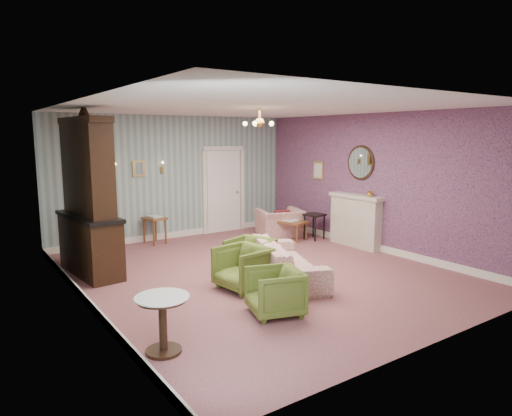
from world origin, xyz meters
TOP-DOWN VIEW (x-y plane):
  - floor at (0.00, 0.00)m, footprint 7.00×7.00m
  - ceiling at (0.00, 0.00)m, footprint 7.00×7.00m
  - wall_back at (0.00, 3.50)m, footprint 6.00×0.00m
  - wall_front at (0.00, -3.50)m, footprint 6.00×0.00m
  - wall_left at (-3.00, 0.00)m, footprint 0.00×7.00m
  - wall_right at (3.00, 0.00)m, footprint 0.00×7.00m
  - wall_right_floral at (2.98, 0.00)m, footprint 0.00×7.00m
  - door at (1.30, 3.46)m, footprint 1.12×0.12m
  - olive_chair_a at (-0.95, -1.72)m, footprint 0.81×0.84m
  - olive_chair_b at (-0.73, -0.57)m, footprint 0.79×0.83m
  - olive_chair_c at (-0.22, -0.03)m, footprint 0.86×0.89m
  - sofa_chintz at (0.18, -0.55)m, footprint 1.38×2.25m
  - wingback_chair at (2.10, 2.15)m, footprint 1.17×0.92m
  - dresser at (-2.51, 1.64)m, footprint 0.77×1.80m
  - fireplace at (2.86, 0.40)m, footprint 0.30×1.40m
  - mantel_vase at (2.84, 0.00)m, footprint 0.15×0.15m
  - oval_mirror at (2.96, 0.40)m, footprint 0.04×0.76m
  - framed_print at (2.97, 1.75)m, footprint 0.04×0.34m
  - coffee_table at (2.08, 1.79)m, footprint 0.75×1.01m
  - side_table_black at (2.58, 1.43)m, footprint 0.46×0.46m
  - pedestal_table at (-2.65, -1.90)m, footprint 0.67×0.67m
  - nesting_table at (-0.70, 3.15)m, footprint 0.49×0.58m
  - gilt_mirror_back at (-0.90, 3.46)m, footprint 0.28×0.06m
  - sconce_left at (-1.45, 3.44)m, footprint 0.16×0.12m
  - sconce_right at (-0.35, 3.44)m, footprint 0.16×0.12m
  - chandelier at (0.00, 0.00)m, footprint 0.56×0.56m
  - burgundy_cushion at (2.05, 2.00)m, footprint 0.41×0.28m

SIDE VIEW (x-z plane):
  - floor at x=0.00m, z-range 0.00..0.00m
  - coffee_table at x=2.08m, z-range 0.00..0.46m
  - side_table_black at x=2.58m, z-range 0.00..0.61m
  - nesting_table at x=-0.70m, z-range 0.00..0.66m
  - pedestal_table at x=-2.65m, z-range 0.00..0.67m
  - olive_chair_a at x=-0.95m, z-range 0.00..0.71m
  - olive_chair_c at x=-0.22m, z-range 0.00..0.72m
  - olive_chair_b at x=-0.73m, z-range 0.00..0.76m
  - sofa_chintz at x=0.18m, z-range 0.00..0.85m
  - wingback_chair at x=2.10m, z-range 0.00..0.90m
  - burgundy_cushion at x=2.05m, z-range 0.28..0.68m
  - fireplace at x=2.86m, z-range 0.00..1.16m
  - door at x=1.30m, z-range 0.00..2.16m
  - mantel_vase at x=2.84m, z-range 1.16..1.31m
  - wall_back at x=0.00m, z-range -1.55..4.45m
  - wall_front at x=0.00m, z-range -1.55..4.45m
  - wall_left at x=-3.00m, z-range -2.05..4.95m
  - wall_right at x=3.00m, z-range -2.05..4.95m
  - wall_right_floral at x=2.98m, z-range -2.05..4.95m
  - dresser at x=-2.51m, z-range 0.00..2.91m
  - framed_print at x=2.97m, z-range 1.39..1.81m
  - gilt_mirror_back at x=-0.90m, z-range 1.52..1.88m
  - sconce_left at x=-1.45m, z-range 1.55..1.85m
  - sconce_right at x=-0.35m, z-range 1.55..1.85m
  - oval_mirror at x=2.96m, z-range 1.43..2.27m
  - chandelier at x=0.00m, z-range 2.45..2.81m
  - ceiling at x=0.00m, z-range 2.90..2.90m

